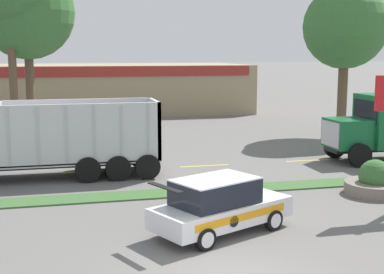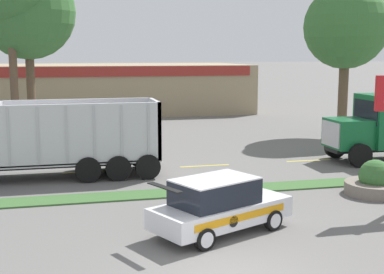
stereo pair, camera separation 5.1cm
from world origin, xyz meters
name	(u,v)px [view 2 (the right image)]	position (x,y,z in m)	size (l,w,h in m)	color
grass_verge	(167,193)	(0.00, 7.77, 0.03)	(120.00, 1.28, 0.06)	#3D6633
centre_line_4	(89,172)	(-2.70, 12.41, 0.00)	(2.40, 0.14, 0.01)	yellow
centre_line_5	(205,166)	(2.70, 12.41, 0.00)	(2.40, 0.14, 0.01)	yellow
centre_line_6	(309,160)	(8.10, 12.41, 0.00)	(2.40, 0.14, 0.01)	yellow
rally_car	(219,205)	(0.66, 3.07, 0.85)	(4.67, 3.42, 1.72)	white
stone_planter	(375,183)	(7.66, 5.92, 0.44)	(2.26, 2.26, 1.33)	slate
store_building_backdrop	(69,88)	(-3.19, 37.94, 2.14)	(31.69, 12.10, 4.27)	#9E896B
tree_behind_left	(27,2)	(-5.68, 23.56, 8.39)	(5.87, 5.87, 12.22)	brown
tree_behind_far_right	(346,19)	(13.72, 19.38, 7.44)	(5.30, 5.30, 10.92)	brown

